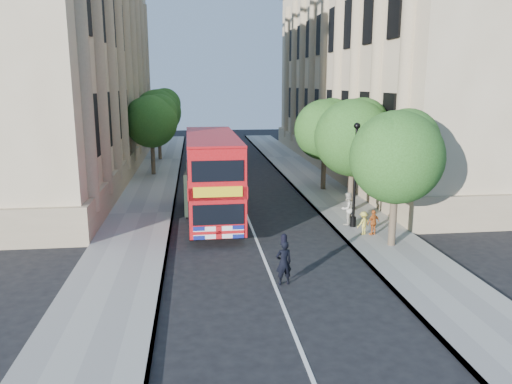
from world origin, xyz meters
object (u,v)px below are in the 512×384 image
object	(u,v)px
lamp_post	(355,179)
police_constable	(284,263)
double_decker_bus	(212,175)
box_van	(208,186)
woman_pedestrian	(347,209)

from	to	relation	value
lamp_post	police_constable	world-z (taller)	lamp_post
double_decker_bus	box_van	size ratio (longest dim) A/B	1.81
lamp_post	police_constable	bearing A→B (deg)	-125.74
police_constable	woman_pedestrian	distance (m)	8.21
double_decker_bus	woman_pedestrian	size ratio (longest dim) A/B	5.86
lamp_post	box_van	world-z (taller)	lamp_post
lamp_post	woman_pedestrian	size ratio (longest dim) A/B	3.13
double_decker_bus	woman_pedestrian	world-z (taller)	double_decker_bus
lamp_post	double_decker_bus	world-z (taller)	lamp_post
box_van	police_constable	world-z (taller)	box_van
lamp_post	double_decker_bus	distance (m)	7.31
police_constable	box_van	bearing A→B (deg)	-89.34
lamp_post	double_decker_bus	xyz separation A→B (m)	(-6.86, 2.51, -0.06)
police_constable	woman_pedestrian	size ratio (longest dim) A/B	1.00
lamp_post	police_constable	xyz separation A→B (m)	(-4.67, -6.49, -1.69)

